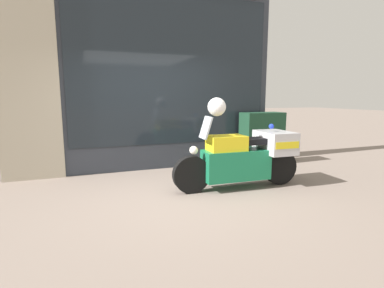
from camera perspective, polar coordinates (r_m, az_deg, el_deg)
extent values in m
plane|color=gray|center=(4.89, -2.96, -9.60)|extent=(60.00, 60.00, 0.00)
cube|color=#333842|center=(6.59, -8.42, 13.27)|extent=(5.63, 0.40, 4.12)
cube|color=#B2A893|center=(6.54, -28.81, 12.30)|extent=(1.09, 0.55, 4.12)
cube|color=#1E262D|center=(6.51, -3.49, 13.84)|extent=(4.31, 0.02, 3.12)
cube|color=slate|center=(6.82, -4.21, -1.86)|extent=(4.09, 0.30, 0.55)
cube|color=silver|center=(6.84, -4.63, 6.62)|extent=(4.09, 0.02, 1.49)
cube|color=beige|center=(6.71, -4.38, 12.89)|extent=(4.09, 0.30, 0.03)
cube|color=#195623|center=(6.47, -17.84, 12.99)|extent=(0.18, 0.04, 0.05)
cube|color=navy|center=(6.55, -10.99, 13.20)|extent=(0.18, 0.04, 0.05)
cube|color=black|center=(6.71, -4.39, 13.23)|extent=(0.18, 0.04, 0.05)
cube|color=#C68E19|center=(6.96, 1.82, 13.10)|extent=(0.18, 0.04, 0.05)
cube|color=#B7B2A8|center=(7.28, 7.53, 12.85)|extent=(0.18, 0.04, 0.05)
cube|color=yellow|center=(6.50, -12.12, 1.08)|extent=(0.19, 0.03, 0.27)
cube|color=white|center=(7.01, 3.35, 1.84)|extent=(0.19, 0.04, 0.27)
cylinder|color=black|center=(4.89, -0.14, -5.83)|extent=(0.62, 0.17, 0.61)
cylinder|color=black|center=(5.61, 16.36, -4.27)|extent=(0.62, 0.17, 0.61)
cube|color=#19754C|center=(5.15, 8.30, -3.87)|extent=(1.15, 0.49, 0.50)
cube|color=yellow|center=(5.01, 6.60, 0.00)|extent=(0.63, 0.42, 0.28)
cube|color=black|center=(5.19, 10.95, 0.55)|extent=(0.67, 0.36, 0.10)
cube|color=#B7B7BC|center=(5.45, 15.50, 0.35)|extent=(0.52, 0.76, 0.38)
cube|color=yellow|center=(5.45, 15.50, 0.35)|extent=(0.48, 0.77, 0.11)
cube|color=#B2BCC6|center=(4.83, 2.65, 3.13)|extent=(0.15, 0.31, 0.36)
sphere|color=white|center=(4.82, 0.33, -1.21)|extent=(0.14, 0.14, 0.14)
sphere|color=blue|center=(5.37, 14.89, 3.27)|extent=(0.09, 0.09, 0.09)
cube|color=#193D28|center=(7.11, 13.14, 1.03)|extent=(0.96, 0.47, 1.20)
sphere|color=white|center=(4.88, 4.74, 7.07)|extent=(0.30, 0.30, 0.30)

